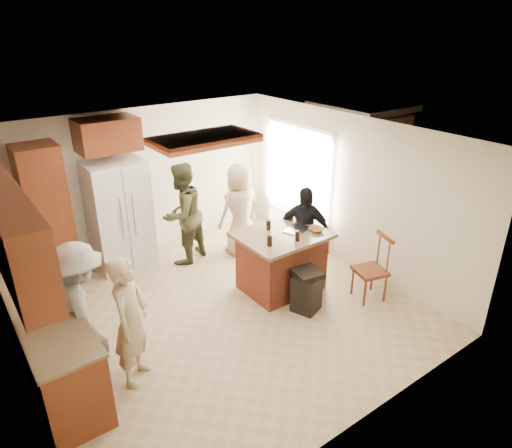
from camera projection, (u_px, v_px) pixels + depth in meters
room_shell at (352, 170)px, 9.70m from camera, size 8.00×5.20×5.00m
person_front_left at (131, 321)px, 4.98m from camera, size 0.70×0.70×1.57m
person_behind_left at (182, 214)px, 7.52m from camera, size 0.97×0.79×1.72m
person_behind_right at (240, 210)px, 7.84m from camera, size 0.79×0.52×1.61m
person_side_right at (304, 232)px, 7.14m from camera, size 0.86×0.98×1.50m
person_counter at (83, 309)px, 5.14m from camera, size 0.53×1.07×1.63m
left_cabinetry at (31, 293)px, 5.19m from camera, size 0.64×3.00×2.30m
back_wall_units at (63, 196)px, 6.82m from camera, size 1.80×0.60×2.45m
refrigerator at (119, 215)px, 7.38m from camera, size 0.90×0.76×1.80m
kitchen_island at (281, 261)px, 6.87m from camera, size 1.28×1.03×0.93m
island_items at (298, 229)px, 6.71m from camera, size 1.00×0.69×0.15m
trash_bin at (307, 290)px, 6.40m from camera, size 0.44×0.44×0.63m
spindle_chair at (371, 271)px, 6.64m from camera, size 0.52×0.52×0.99m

